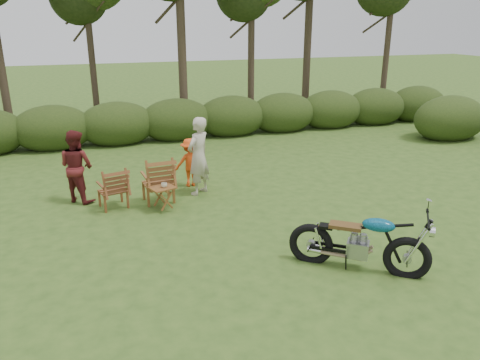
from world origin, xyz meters
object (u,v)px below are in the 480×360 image
object	(u,v)px
side_table	(163,199)
child	(191,185)
motorcycle	(356,268)
cup	(164,185)
adult_a	(200,193)
adult_b	(81,201)
lawn_chair_left	(114,207)
lawn_chair_right	(159,201)

from	to	relation	value
side_table	child	xyz separation A→B (m)	(0.93, 1.38, -0.27)
motorcycle	cup	xyz separation A→B (m)	(-2.58, 3.49, 0.59)
adult_a	side_table	bearing A→B (deg)	-1.28
side_table	motorcycle	bearing A→B (deg)	-53.38
child	cup	bearing A→B (deg)	57.85
cup	adult_b	world-z (taller)	adult_b
adult_b	child	xyz separation A→B (m)	(2.63, 0.19, 0.00)
side_table	adult_b	bearing A→B (deg)	145.20
adult_a	child	world-z (taller)	adult_a
motorcycle	lawn_chair_left	xyz separation A→B (m)	(-3.63, 4.05, 0.00)
child	side_table	bearing A→B (deg)	56.11
side_table	cup	size ratio (longest dim) A/B	4.16
side_table	child	world-z (taller)	child
adult_a	adult_b	distance (m)	2.74
lawn_chair_right	adult_b	world-z (taller)	adult_b
motorcycle	adult_b	size ratio (longest dim) A/B	1.32
adult_b	child	size ratio (longest dim) A/B	1.37
lawn_chair_right	adult_b	size ratio (longest dim) A/B	0.64
lawn_chair_left	lawn_chair_right	bearing A→B (deg)	168.67
motorcycle	adult_b	xyz separation A→B (m)	(-4.33, 4.71, 0.00)
lawn_chair_right	adult_b	xyz separation A→B (m)	(-1.70, 0.62, 0.00)
lawn_chair_left	side_table	world-z (taller)	side_table
lawn_chair_left	adult_b	distance (m)	0.96
cup	adult_a	distance (m)	1.38
motorcycle	child	size ratio (longest dim) A/B	1.80
motorcycle	adult_a	world-z (taller)	adult_a
motorcycle	lawn_chair_left	distance (m)	5.44
lawn_chair_right	lawn_chair_left	bearing A→B (deg)	-2.24
side_table	adult_a	world-z (taller)	adult_a
adult_a	child	xyz separation A→B (m)	(-0.07, 0.61, 0.00)
lawn_chair_right	adult_a	bearing A→B (deg)	-172.96
motorcycle	adult_b	world-z (taller)	adult_b
lawn_chair_left	adult_a	distance (m)	2.02
lawn_chair_left	child	xyz separation A→B (m)	(1.93, 0.85, 0.00)
motorcycle	adult_a	bearing A→B (deg)	148.35
motorcycle	lawn_chair_left	bearing A→B (deg)	169.49
lawn_chair_left	cup	world-z (taller)	cup
motorcycle	side_table	size ratio (longest dim) A/B	4.04
motorcycle	lawn_chair_right	distance (m)	4.86
adult_a	lawn_chair_right	bearing A→B (deg)	-27.33
lawn_chair_left	adult_a	world-z (taller)	adult_a
adult_a	lawn_chair_left	bearing A→B (deg)	-31.92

